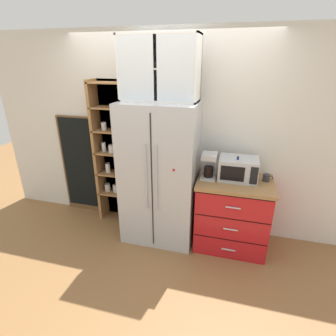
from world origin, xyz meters
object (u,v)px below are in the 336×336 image
refrigerator (160,174)px  mug_charcoal (266,178)px  bottle_green (237,170)px  mug_red (236,177)px  microwave (238,169)px  chalkboard_menu (81,165)px  coffee_maker (209,165)px  bottle_cobalt (237,170)px

refrigerator → mug_charcoal: size_ratio=15.62×
bottle_green → mug_red: bearing=-88.3°
refrigerator → bottle_green: refrigerator is taller
mug_red → bottle_green: (-0.00, 0.06, 0.07)m
mug_charcoal → bottle_green: bearing=-176.1°
microwave → mug_charcoal: size_ratio=3.90×
mug_charcoal → microwave: bearing=-175.3°
chalkboard_menu → mug_charcoal: bearing=-4.6°
refrigerator → coffee_maker: refrigerator is taller
refrigerator → chalkboard_menu: bearing=167.1°
mug_charcoal → chalkboard_menu: size_ratio=0.08×
microwave → mug_red: 0.10m
bottle_cobalt → chalkboard_menu: 2.26m
mug_charcoal → bottle_cobalt: (-0.34, -0.07, 0.09)m
refrigerator → chalkboard_menu: refrigerator is taller
mug_red → chalkboard_menu: bearing=172.7°
bottle_cobalt → chalkboard_menu: chalkboard_menu is taller
bottle_green → bottle_cobalt: bearing=-90.0°
mug_red → chalkboard_menu: size_ratio=0.08×
bottle_green → refrigerator: bearing=-175.4°
microwave → mug_charcoal: (0.32, 0.03, -0.09)m
microwave → bottle_green: size_ratio=1.67×
microwave → mug_red: microwave is taller
microwave → mug_charcoal: 0.34m
microwave → mug_charcoal: bearing=4.7°
mug_charcoal → bottle_cobalt: 0.36m
mug_red → bottle_green: bearing=91.7°
bottle_green → microwave: bearing=-12.2°
chalkboard_menu → mug_red: bearing=-7.3°
microwave → mug_red: (-0.01, -0.05, -0.08)m
mug_charcoal → bottle_green: 0.35m
coffee_maker → mug_charcoal: bearing=6.0°
bottle_green → bottle_cobalt: (-0.00, -0.05, 0.02)m
bottle_green → bottle_cobalt: 0.05m
mug_charcoal → mug_red: (-0.34, -0.08, 0.01)m
refrigerator → bottle_cobalt: (0.91, 0.02, 0.14)m
mug_red → chalkboard_menu: (-2.23, 0.29, -0.20)m
refrigerator → coffee_maker: (0.59, 0.03, 0.16)m
microwave → mug_charcoal: microwave is taller
mug_red → bottle_green: bottle_green is taller
mug_red → chalkboard_menu: 2.25m
refrigerator → coffee_maker: 0.62m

